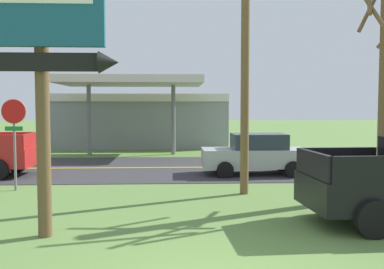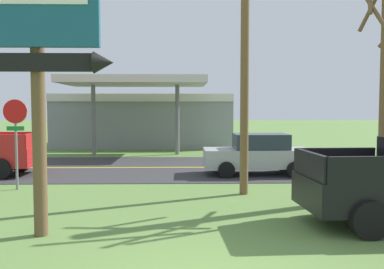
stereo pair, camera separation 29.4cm
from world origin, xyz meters
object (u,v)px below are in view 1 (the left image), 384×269
object	(u,v)px
motel_sign	(42,18)
car_silver_near_lane	(256,154)
gas_station	(139,118)
stop_sign	(14,128)
utility_pole	(245,33)

from	to	relation	value
motel_sign	car_silver_near_lane	xyz separation A→B (m)	(5.88, 8.04, -3.59)
motel_sign	gas_station	xyz separation A→B (m)	(0.19, 21.22, -2.47)
stop_sign	car_silver_near_lane	world-z (taller)	stop_sign
car_silver_near_lane	utility_pole	bearing A→B (deg)	-106.27
gas_station	car_silver_near_lane	xyz separation A→B (m)	(5.69, -13.18, -1.11)
gas_station	car_silver_near_lane	world-z (taller)	gas_station
motel_sign	utility_pole	size ratio (longest dim) A/B	0.72
utility_pole	car_silver_near_lane	distance (m)	5.68
car_silver_near_lane	stop_sign	bearing A→B (deg)	-160.88
utility_pole	gas_station	distance (m)	17.82
stop_sign	car_silver_near_lane	bearing A→B (deg)	19.12
motel_sign	utility_pole	bearing A→B (deg)	41.72
gas_station	motel_sign	bearing A→B (deg)	-90.51
car_silver_near_lane	motel_sign	bearing A→B (deg)	-126.20
motel_sign	stop_sign	world-z (taller)	motel_sign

